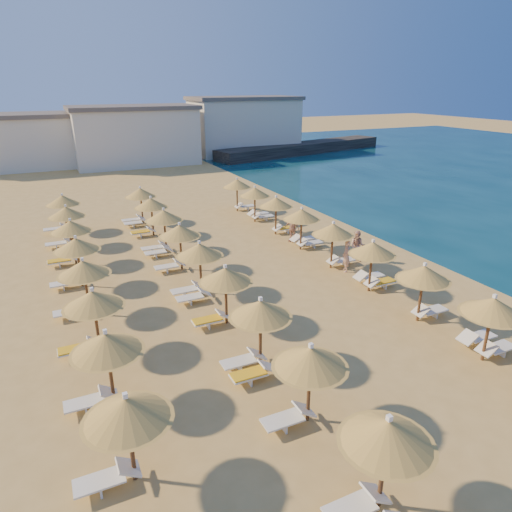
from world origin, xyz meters
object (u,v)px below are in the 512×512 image
parasol_row_west (212,263)px  beachgoer_a (346,256)px  beachgoer_c (292,228)px  parasol_row_east (352,239)px  beachgoer_b (357,246)px  jetty (303,148)px

parasol_row_west → beachgoer_a: (8.24, 0.93, -1.36)m
beachgoer_c → beachgoer_a: bearing=-26.6°
parasol_row_west → beachgoer_a: size_ratio=18.60×
parasol_row_east → beachgoer_a: 1.71m
beachgoer_b → parasol_row_west: bearing=-126.9°
parasol_row_east → beachgoer_b: size_ratio=17.68×
jetty → beachgoer_c: size_ratio=16.45×
jetty → beachgoer_b: bearing=-130.2°
parasol_row_west → beachgoer_a: bearing=6.5°
parasol_row_east → parasol_row_west: 7.80m
jetty → parasol_row_east: bearing=-131.3°
beachgoer_c → beachgoer_b: 5.10m
parasol_row_east → parasol_row_west: bearing=180.0°
parasol_row_east → beachgoer_a: bearing=64.5°
jetty → parasol_row_west: size_ratio=0.90×
beachgoer_a → parasol_row_east: bearing=-5.7°
parasol_row_west → beachgoer_b: bearing=11.1°
parasol_row_west → beachgoer_c: bearing=39.9°
jetty → beachgoer_c: (-21.69, -35.03, 0.16)m
beachgoer_a → beachgoer_b: (1.50, 0.99, 0.05)m
beachgoer_a → beachgoer_b: 1.80m
jetty → beachgoer_b: beachgoer_b is taller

